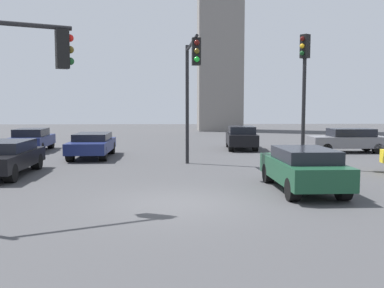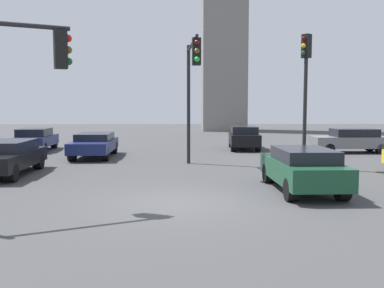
{
  "view_description": "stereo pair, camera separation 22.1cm",
  "coord_description": "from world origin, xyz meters",
  "px_view_note": "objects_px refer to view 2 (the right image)",
  "views": [
    {
      "loc": [
        -0.06,
        -11.7,
        2.71
      ],
      "look_at": [
        0.53,
        3.77,
        1.32
      ],
      "focal_mm": 39.75,
      "sensor_mm": 36.0,
      "label": 1
    },
    {
      "loc": [
        0.17,
        -11.71,
        2.71
      ],
      "look_at": [
        0.53,
        3.77,
        1.32
      ],
      "focal_mm": 39.75,
      "sensor_mm": 36.0,
      "label": 2
    }
  ],
  "objects_px": {
    "car_0": "(351,140)",
    "car_2": "(302,168)",
    "traffic_light_2": "(192,76)",
    "car_7": "(94,144)",
    "traffic_light_0": "(305,76)",
    "car_1": "(5,157)",
    "car_5": "(35,139)",
    "car_3": "(244,137)"
  },
  "relations": [
    {
      "from": "car_0",
      "to": "car_2",
      "type": "xyz_separation_m",
      "value": [
        -6.02,
        -11.12,
        0.01
      ]
    },
    {
      "from": "traffic_light_2",
      "to": "car_7",
      "type": "distance_m",
      "value": 7.53
    },
    {
      "from": "traffic_light_0",
      "to": "car_1",
      "type": "distance_m",
      "value": 12.76
    },
    {
      "from": "car_1",
      "to": "car_5",
      "type": "height_order",
      "value": "car_5"
    },
    {
      "from": "traffic_light_2",
      "to": "car_3",
      "type": "distance_m",
      "value": 9.57
    },
    {
      "from": "traffic_light_0",
      "to": "car_2",
      "type": "distance_m",
      "value": 6.11
    },
    {
      "from": "traffic_light_2",
      "to": "car_3",
      "type": "bearing_deg",
      "value": 154.11
    },
    {
      "from": "car_1",
      "to": "car_7",
      "type": "distance_m",
      "value": 6.25
    },
    {
      "from": "car_2",
      "to": "car_3",
      "type": "xyz_separation_m",
      "value": [
        0.04,
        13.07,
        0.02
      ]
    },
    {
      "from": "car_5",
      "to": "car_1",
      "type": "bearing_deg",
      "value": -171.91
    },
    {
      "from": "car_5",
      "to": "traffic_light_0",
      "type": "bearing_deg",
      "value": -121.96
    },
    {
      "from": "car_1",
      "to": "car_2",
      "type": "distance_m",
      "value": 11.31
    },
    {
      "from": "car_7",
      "to": "car_0",
      "type": "bearing_deg",
      "value": 95.93
    },
    {
      "from": "traffic_light_2",
      "to": "car_0",
      "type": "distance_m",
      "value": 11.83
    },
    {
      "from": "car_0",
      "to": "car_2",
      "type": "height_order",
      "value": "car_0"
    },
    {
      "from": "car_0",
      "to": "car_7",
      "type": "relative_size",
      "value": 0.91
    },
    {
      "from": "traffic_light_0",
      "to": "car_7",
      "type": "bearing_deg",
      "value": -60.35
    },
    {
      "from": "car_0",
      "to": "car_5",
      "type": "bearing_deg",
      "value": -4.3
    },
    {
      "from": "car_2",
      "to": "traffic_light_2",
      "type": "bearing_deg",
      "value": 34.57
    },
    {
      "from": "car_1",
      "to": "car_5",
      "type": "xyz_separation_m",
      "value": [
        -1.93,
        9.1,
        -0.01
      ]
    },
    {
      "from": "car_2",
      "to": "car_1",
      "type": "bearing_deg",
      "value": 71.19
    },
    {
      "from": "car_5",
      "to": "car_7",
      "type": "height_order",
      "value": "car_5"
    },
    {
      "from": "car_1",
      "to": "car_2",
      "type": "xyz_separation_m",
      "value": [
        10.78,
        -3.44,
        0.02
      ]
    },
    {
      "from": "car_1",
      "to": "car_2",
      "type": "relative_size",
      "value": 1.1
    },
    {
      "from": "car_0",
      "to": "car_3",
      "type": "height_order",
      "value": "car_3"
    },
    {
      "from": "traffic_light_2",
      "to": "car_1",
      "type": "relative_size",
      "value": 1.16
    },
    {
      "from": "car_1",
      "to": "car_2",
      "type": "height_order",
      "value": "car_2"
    },
    {
      "from": "traffic_light_2",
      "to": "car_0",
      "type": "relative_size",
      "value": 1.26
    },
    {
      "from": "traffic_light_0",
      "to": "traffic_light_2",
      "type": "height_order",
      "value": "traffic_light_0"
    },
    {
      "from": "traffic_light_2",
      "to": "car_5",
      "type": "xyz_separation_m",
      "value": [
        -9.3,
        7.8,
        -3.25
      ]
    },
    {
      "from": "car_3",
      "to": "traffic_light_2",
      "type": "bearing_deg",
      "value": 161.42
    },
    {
      "from": "car_2",
      "to": "car_5",
      "type": "xyz_separation_m",
      "value": [
        -12.7,
        12.54,
        -0.03
      ]
    },
    {
      "from": "car_3",
      "to": "car_1",
      "type": "bearing_deg",
      "value": 135.55
    },
    {
      "from": "traffic_light_2",
      "to": "car_2",
      "type": "bearing_deg",
      "value": 32.23
    },
    {
      "from": "car_0",
      "to": "car_7",
      "type": "height_order",
      "value": "car_0"
    },
    {
      "from": "car_7",
      "to": "traffic_light_2",
      "type": "bearing_deg",
      "value": 46.94
    },
    {
      "from": "traffic_light_2",
      "to": "car_7",
      "type": "xyz_separation_m",
      "value": [
        -5.07,
        4.51,
        -3.27
      ]
    },
    {
      "from": "traffic_light_0",
      "to": "car_2",
      "type": "bearing_deg",
      "value": 36.4
    },
    {
      "from": "car_1",
      "to": "car_3",
      "type": "bearing_deg",
      "value": 129.66
    },
    {
      "from": "traffic_light_0",
      "to": "car_7",
      "type": "distance_m",
      "value": 11.3
    },
    {
      "from": "traffic_light_0",
      "to": "car_1",
      "type": "height_order",
      "value": "traffic_light_0"
    },
    {
      "from": "car_2",
      "to": "car_3",
      "type": "bearing_deg",
      "value": -1.28
    }
  ]
}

